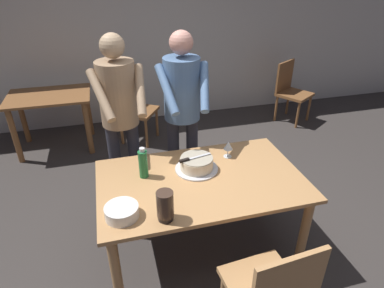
{
  "coord_description": "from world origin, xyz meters",
  "views": [
    {
      "loc": [
        -0.6,
        -1.96,
        2.2
      ],
      "look_at": [
        0.0,
        0.28,
        0.9
      ],
      "focal_mm": 30.7,
      "sensor_mm": 36.0,
      "label": 1
    }
  ],
  "objects_px": {
    "main_dining_table": "(201,190)",
    "background_chair_1": "(291,89)",
    "wine_glass_near": "(228,146)",
    "person_cutting_cake": "(182,105)",
    "cake_on_platter": "(197,164)",
    "water_bottle": "(143,164)",
    "background_table": "(51,107)",
    "cake_knife": "(189,159)",
    "person_standing_beside": "(120,110)",
    "background_chair_0": "(133,106)",
    "hurricane_lamp": "(165,206)",
    "plate_stack": "(122,212)"
  },
  "relations": [
    {
      "from": "background_chair_0",
      "to": "person_standing_beside",
      "type": "bearing_deg",
      "value": -98.39
    },
    {
      "from": "water_bottle",
      "to": "hurricane_lamp",
      "type": "bearing_deg",
      "value": -82.4
    },
    {
      "from": "water_bottle",
      "to": "background_chair_0",
      "type": "bearing_deg",
      "value": 86.98
    },
    {
      "from": "cake_knife",
      "to": "background_table",
      "type": "distance_m",
      "value": 2.49
    },
    {
      "from": "background_chair_1",
      "to": "person_standing_beside",
      "type": "bearing_deg",
      "value": -149.61
    },
    {
      "from": "person_standing_beside",
      "to": "background_table",
      "type": "relative_size",
      "value": 1.72
    },
    {
      "from": "main_dining_table",
      "to": "background_chair_0",
      "type": "bearing_deg",
      "value": 97.92
    },
    {
      "from": "wine_glass_near",
      "to": "person_standing_beside",
      "type": "height_order",
      "value": "person_standing_beside"
    },
    {
      "from": "main_dining_table",
      "to": "background_table",
      "type": "xyz_separation_m",
      "value": [
        -1.33,
        2.24,
        -0.07
      ]
    },
    {
      "from": "person_standing_beside",
      "to": "background_chair_0",
      "type": "distance_m",
      "value": 1.61
    },
    {
      "from": "main_dining_table",
      "to": "cake_on_platter",
      "type": "bearing_deg",
      "value": 88.74
    },
    {
      "from": "background_chair_1",
      "to": "person_cutting_cake",
      "type": "bearing_deg",
      "value": -142.89
    },
    {
      "from": "wine_glass_near",
      "to": "background_table",
      "type": "relative_size",
      "value": 0.14
    },
    {
      "from": "wine_glass_near",
      "to": "background_chair_1",
      "type": "height_order",
      "value": "background_chair_1"
    },
    {
      "from": "cake_knife",
      "to": "background_chair_1",
      "type": "bearing_deg",
      "value": 44.66
    },
    {
      "from": "background_table",
      "to": "main_dining_table",
      "type": "bearing_deg",
      "value": -59.31
    },
    {
      "from": "main_dining_table",
      "to": "background_chair_1",
      "type": "height_order",
      "value": "background_chair_1"
    },
    {
      "from": "main_dining_table",
      "to": "background_chair_1",
      "type": "distance_m",
      "value": 3.07
    },
    {
      "from": "plate_stack",
      "to": "wine_glass_near",
      "type": "distance_m",
      "value": 1.06
    },
    {
      "from": "background_table",
      "to": "person_cutting_cake",
      "type": "bearing_deg",
      "value": -49.04
    },
    {
      "from": "main_dining_table",
      "to": "background_chair_0",
      "type": "distance_m",
      "value": 2.23
    },
    {
      "from": "hurricane_lamp",
      "to": "person_cutting_cake",
      "type": "distance_m",
      "value": 1.13
    },
    {
      "from": "cake_knife",
      "to": "water_bottle",
      "type": "bearing_deg",
      "value": 175.36
    },
    {
      "from": "cake_on_platter",
      "to": "plate_stack",
      "type": "bearing_deg",
      "value": -146.72
    },
    {
      "from": "wine_glass_near",
      "to": "person_cutting_cake",
      "type": "bearing_deg",
      "value": 123.68
    },
    {
      "from": "cake_on_platter",
      "to": "water_bottle",
      "type": "distance_m",
      "value": 0.42
    },
    {
      "from": "cake_knife",
      "to": "person_cutting_cake",
      "type": "distance_m",
      "value": 0.61
    },
    {
      "from": "background_table",
      "to": "background_chair_1",
      "type": "distance_m",
      "value": 3.42
    },
    {
      "from": "cake_on_platter",
      "to": "background_table",
      "type": "distance_m",
      "value": 2.5
    },
    {
      "from": "cake_knife",
      "to": "cake_on_platter",
      "type": "bearing_deg",
      "value": 12.63
    },
    {
      "from": "person_standing_beside",
      "to": "main_dining_table",
      "type": "bearing_deg",
      "value": -53.64
    },
    {
      "from": "background_chair_0",
      "to": "main_dining_table",
      "type": "bearing_deg",
      "value": -82.08
    },
    {
      "from": "water_bottle",
      "to": "background_table",
      "type": "height_order",
      "value": "water_bottle"
    },
    {
      "from": "wine_glass_near",
      "to": "background_table",
      "type": "distance_m",
      "value": 2.59
    },
    {
      "from": "plate_stack",
      "to": "person_standing_beside",
      "type": "distance_m",
      "value": 1.03
    },
    {
      "from": "hurricane_lamp",
      "to": "water_bottle",
      "type": "bearing_deg",
      "value": 97.6
    },
    {
      "from": "person_standing_beside",
      "to": "background_chair_1",
      "type": "distance_m",
      "value": 3.08
    },
    {
      "from": "plate_stack",
      "to": "wine_glass_near",
      "type": "height_order",
      "value": "wine_glass_near"
    },
    {
      "from": "cake_knife",
      "to": "person_standing_beside",
      "type": "distance_m",
      "value": 0.78
    },
    {
      "from": "cake_knife",
      "to": "plate_stack",
      "type": "bearing_deg",
      "value": -144.56
    },
    {
      "from": "cake_knife",
      "to": "person_cutting_cake",
      "type": "height_order",
      "value": "person_cutting_cake"
    },
    {
      "from": "wine_glass_near",
      "to": "water_bottle",
      "type": "height_order",
      "value": "water_bottle"
    },
    {
      "from": "wine_glass_near",
      "to": "hurricane_lamp",
      "type": "height_order",
      "value": "hurricane_lamp"
    },
    {
      "from": "background_table",
      "to": "background_chair_1",
      "type": "bearing_deg",
      "value": 0.1
    },
    {
      "from": "plate_stack",
      "to": "person_cutting_cake",
      "type": "height_order",
      "value": "person_cutting_cake"
    },
    {
      "from": "cake_knife",
      "to": "background_chair_1",
      "type": "distance_m",
      "value": 3.05
    },
    {
      "from": "plate_stack",
      "to": "background_chair_0",
      "type": "xyz_separation_m",
      "value": [
        0.31,
        2.47,
        -0.3
      ]
    },
    {
      "from": "background_chair_0",
      "to": "background_chair_1",
      "type": "relative_size",
      "value": 1.0
    },
    {
      "from": "water_bottle",
      "to": "plate_stack",
      "type": "bearing_deg",
      "value": -115.51
    },
    {
      "from": "background_table",
      "to": "background_chair_1",
      "type": "xyz_separation_m",
      "value": [
        3.42,
        0.01,
        -0.09
      ]
    }
  ]
}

